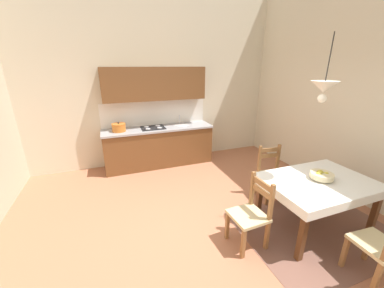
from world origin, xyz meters
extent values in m
cube|color=#AD6B4C|center=(0.00, 0.00, -0.05)|extent=(6.18, 6.02, 0.10)
cube|color=beige|center=(0.00, 2.77, 2.00)|extent=(6.18, 0.12, 4.00)
cube|color=beige|center=(2.85, 0.00, 2.00)|extent=(0.12, 6.02, 4.00)
cube|color=brown|center=(1.51, -0.64, 0.00)|extent=(2.10, 1.60, 0.01)
cube|color=brown|center=(-0.07, 2.40, 0.43)|extent=(2.42, 0.60, 0.86)
cube|color=#9E9EA3|center=(-0.07, 2.39, 0.88)|extent=(2.45, 0.63, 0.04)
cube|color=white|center=(-0.07, 2.69, 1.18)|extent=(2.42, 0.01, 0.55)
cube|color=brown|center=(-0.07, 2.53, 1.85)|extent=(2.23, 0.34, 0.70)
cube|color=black|center=(-0.07, 2.13, 0.04)|extent=(2.38, 0.02, 0.09)
cylinder|color=silver|center=(0.48, 2.40, 0.90)|extent=(0.34, 0.34, 0.02)
cylinder|color=silver|center=(0.48, 2.54, 1.01)|extent=(0.02, 0.02, 0.22)
cube|color=black|center=(-0.19, 2.40, 0.91)|extent=(0.52, 0.42, 0.01)
cylinder|color=silver|center=(-0.32, 2.30, 0.92)|extent=(0.11, 0.11, 0.01)
cylinder|color=silver|center=(-0.06, 2.30, 0.92)|extent=(0.11, 0.11, 0.01)
cylinder|color=silver|center=(-0.32, 2.50, 0.92)|extent=(0.11, 0.11, 0.01)
cylinder|color=silver|center=(-0.06, 2.50, 0.92)|extent=(0.11, 0.11, 0.01)
cylinder|color=orange|center=(-0.92, 2.38, 0.98)|extent=(0.28, 0.28, 0.15)
cylinder|color=orange|center=(-0.92, 2.38, 1.06)|extent=(0.29, 0.29, 0.02)
sphere|color=black|center=(-0.92, 2.38, 1.08)|extent=(0.04, 0.04, 0.04)
cube|color=#56331C|center=(1.51, -0.54, 0.74)|extent=(1.39, 0.95, 0.02)
cube|color=#56331C|center=(0.88, -0.96, 0.36)|extent=(0.07, 0.07, 0.73)
cube|color=#56331C|center=(2.14, -0.96, 0.36)|extent=(0.07, 0.07, 0.73)
cube|color=#56331C|center=(0.87, -0.13, 0.36)|extent=(0.07, 0.07, 0.73)
cube|color=#56331C|center=(2.14, -0.13, 0.36)|extent=(0.07, 0.07, 0.73)
cube|color=white|center=(1.51, -0.54, 0.75)|extent=(1.45, 1.01, 0.00)
cube|color=white|center=(1.51, -1.05, 0.69)|extent=(1.45, 0.01, 0.12)
cube|color=white|center=(1.51, -0.04, 0.69)|extent=(1.45, 0.01, 0.12)
cube|color=white|center=(0.78, -0.54, 0.69)|extent=(0.01, 1.01, 0.12)
cube|color=white|center=(2.23, -0.54, 0.69)|extent=(0.01, 1.01, 0.12)
cube|color=#D1BC89|center=(1.44, 0.28, 0.43)|extent=(0.47, 0.47, 0.04)
cube|color=olive|center=(1.60, 0.08, 0.21)|extent=(0.05, 0.05, 0.41)
cube|color=olive|center=(1.24, 0.13, 0.21)|extent=(0.05, 0.05, 0.41)
cube|color=olive|center=(1.65, 0.43, 0.46)|extent=(0.05, 0.05, 0.93)
cube|color=olive|center=(1.29, 0.48, 0.46)|extent=(0.05, 0.05, 0.93)
cube|color=olive|center=(1.47, 0.46, 0.84)|extent=(0.32, 0.07, 0.07)
cube|color=olive|center=(1.47, 0.46, 0.74)|extent=(0.32, 0.07, 0.07)
cube|color=#D1BC89|center=(0.42, -0.51, 0.43)|extent=(0.44, 0.44, 0.04)
cube|color=olive|center=(0.25, -0.70, 0.21)|extent=(0.05, 0.05, 0.41)
cube|color=olive|center=(0.23, -0.34, 0.21)|extent=(0.05, 0.05, 0.41)
cube|color=olive|center=(0.61, -0.68, 0.46)|extent=(0.05, 0.05, 0.93)
cube|color=olive|center=(0.59, -0.32, 0.46)|extent=(0.05, 0.05, 0.93)
cube|color=olive|center=(0.60, -0.50, 0.84)|extent=(0.04, 0.32, 0.07)
cube|color=olive|center=(0.60, -0.50, 0.74)|extent=(0.04, 0.32, 0.07)
cube|color=#D1BC89|center=(1.44, -1.41, 0.43)|extent=(0.45, 0.45, 0.04)
cube|color=olive|center=(1.27, -1.22, 0.21)|extent=(0.05, 0.05, 0.41)
cube|color=olive|center=(1.63, -1.24, 0.21)|extent=(0.05, 0.05, 0.41)
cube|color=olive|center=(1.25, -1.57, 0.46)|extent=(0.05, 0.05, 0.93)
cylinder|color=beige|center=(1.55, -0.53, 0.77)|extent=(0.17, 0.17, 0.02)
cylinder|color=beige|center=(1.55, -0.53, 0.81)|extent=(0.30, 0.30, 0.07)
sphere|color=gold|center=(1.50, -0.52, 0.82)|extent=(0.09, 0.09, 0.09)
sphere|color=gold|center=(1.60, -0.55, 0.82)|extent=(0.08, 0.08, 0.08)
sphere|color=gold|center=(1.55, -0.50, 0.83)|extent=(0.10, 0.10, 0.10)
cylinder|color=black|center=(1.41, -0.43, 2.31)|extent=(0.01, 0.01, 0.57)
cone|color=silver|center=(1.41, -0.43, 1.99)|extent=(0.32, 0.32, 0.14)
sphere|color=white|center=(1.41, -0.43, 1.85)|extent=(0.11, 0.11, 0.11)
camera|label=1|loc=(-1.09, -2.53, 2.24)|focal=21.28mm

